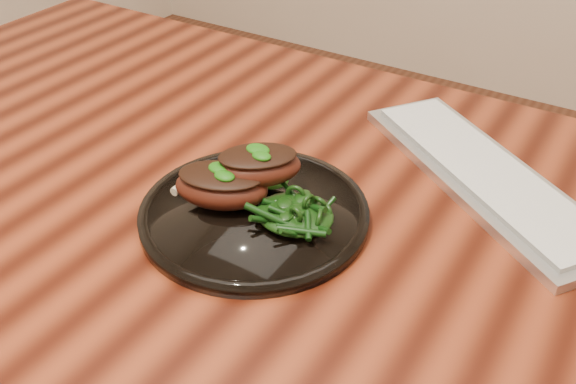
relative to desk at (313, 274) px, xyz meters
The scene contains 7 objects.
desk is the anchor object (origin of this frame).
plate 0.11m from the desk, 149.36° to the right, with size 0.26×0.26×0.02m.
lamb_chop_front 0.16m from the desk, 155.46° to the right, with size 0.12×0.10×0.05m.
lamb_chop_back 0.15m from the desk, behind, with size 0.11×0.11×0.04m.
herb_smear 0.14m from the desk, 167.12° to the left, with size 0.08×0.05×0.01m, color #0D4807.
greens_heap 0.12m from the desk, 104.38° to the right, with size 0.09×0.08×0.03m.
keyboard 0.24m from the desk, 52.25° to the left, with size 0.38×0.32×0.02m.
Camera 1 is at (0.27, -0.50, 1.19)m, focal length 40.00 mm.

